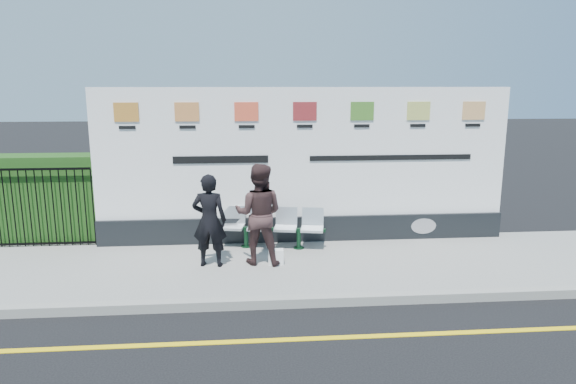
# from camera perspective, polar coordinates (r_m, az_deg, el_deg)

# --- Properties ---
(ground) EXTENTS (80.00, 80.00, 0.00)m
(ground) POSITION_cam_1_polar(r_m,az_deg,el_deg) (6.77, 1.17, -16.07)
(ground) COLOR black
(pavement) EXTENTS (14.00, 3.00, 0.12)m
(pavement) POSITION_cam_1_polar(r_m,az_deg,el_deg) (9.02, -0.48, -8.28)
(pavement) COLOR gray
(pavement) RESTS_ON ground
(kerb) EXTENTS (14.00, 0.18, 0.14)m
(kerb) POSITION_cam_1_polar(r_m,az_deg,el_deg) (7.63, 0.38, -12.09)
(kerb) COLOR gray
(kerb) RESTS_ON ground
(yellow_line) EXTENTS (14.00, 0.10, 0.01)m
(yellow_line) POSITION_cam_1_polar(r_m,az_deg,el_deg) (6.77, 1.17, -16.04)
(yellow_line) COLOR yellow
(yellow_line) RESTS_ON ground
(billboard) EXTENTS (8.00, 0.30, 3.00)m
(billboard) POSITION_cam_1_polar(r_m,az_deg,el_deg) (10.01, 1.78, 1.82)
(billboard) COLOR black
(billboard) RESTS_ON pavement
(hedge) EXTENTS (2.35, 0.70, 1.70)m
(hedge) POSITION_cam_1_polar(r_m,az_deg,el_deg) (11.20, -25.29, -0.60)
(hedge) COLOR #1E4715
(hedge) RESTS_ON pavement
(railing) EXTENTS (2.05, 0.06, 1.54)m
(railing) POSITION_cam_1_polar(r_m,az_deg,el_deg) (10.81, -26.07, -1.53)
(railing) COLOR black
(railing) RESTS_ON pavement
(bench) EXTENTS (1.99, 0.84, 0.41)m
(bench) POSITION_cam_1_polar(r_m,az_deg,el_deg) (9.78, -1.76, -5.03)
(bench) COLOR silver
(bench) RESTS_ON pavement
(woman_left) EXTENTS (0.63, 0.45, 1.60)m
(woman_left) POSITION_cam_1_polar(r_m,az_deg,el_deg) (8.77, -8.73, -3.15)
(woman_left) COLOR black
(woman_left) RESTS_ON pavement
(woman_right) EXTENTS (0.97, 0.82, 1.75)m
(woman_right) POSITION_cam_1_polar(r_m,az_deg,el_deg) (8.81, -3.26, -2.46)
(woman_right) COLOR #3A2626
(woman_right) RESTS_ON pavement
(handbag_brown) EXTENTS (0.30, 0.15, 0.23)m
(handbag_brown) POSITION_cam_1_polar(r_m,az_deg,el_deg) (9.72, -3.25, -3.17)
(handbag_brown) COLOR black
(handbag_brown) RESTS_ON bench
(carrier_bag_white) EXTENTS (0.26, 0.16, 0.26)m
(carrier_bag_white) POSITION_cam_1_polar(r_m,az_deg,el_deg) (8.93, -1.36, -7.21)
(carrier_bag_white) COLOR white
(carrier_bag_white) RESTS_ON pavement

